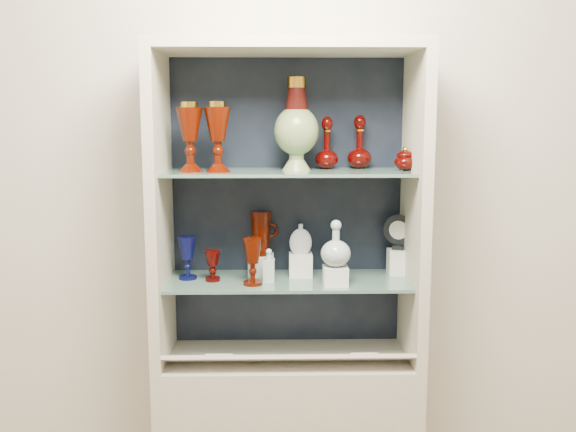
{
  "coord_description": "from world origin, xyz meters",
  "views": [
    {
      "loc": [
        -0.05,
        -0.86,
        1.66
      ],
      "look_at": [
        0.0,
        1.53,
        1.3
      ],
      "focal_mm": 40.0,
      "sensor_mm": 36.0,
      "label": 1
    }
  ],
  "objects_px": {
    "ruby_goblet_tall": "(253,262)",
    "cameo_medallion": "(399,231)",
    "pedestal_lamp_left": "(218,137)",
    "flat_flask": "(301,238)",
    "ruby_decanter_b": "(360,140)",
    "clear_round_decanter": "(336,245)",
    "ruby_pitcher": "(261,233)",
    "ruby_goblet_small": "(213,266)",
    "lidded_bowl": "(405,158)",
    "cobalt_goblet": "(187,258)",
    "ruby_decanter_a": "(327,140)",
    "enamel_urn": "(296,124)",
    "pedestal_lamp_right": "(190,137)",
    "clear_square_bottle": "(269,265)"
  },
  "relations": [
    {
      "from": "ruby_goblet_tall",
      "to": "flat_flask",
      "type": "xyz_separation_m",
      "value": [
        0.18,
        0.13,
        0.06
      ]
    },
    {
      "from": "clear_round_decanter",
      "to": "cameo_medallion",
      "type": "relative_size",
      "value": 1.15
    },
    {
      "from": "clear_round_decanter",
      "to": "ruby_goblet_tall",
      "type": "bearing_deg",
      "value": 178.01
    },
    {
      "from": "lidded_bowl",
      "to": "clear_square_bottle",
      "type": "distance_m",
      "value": 0.65
    },
    {
      "from": "flat_flask",
      "to": "ruby_decanter_b",
      "type": "bearing_deg",
      "value": 11.85
    },
    {
      "from": "cobalt_goblet",
      "to": "ruby_pitcher",
      "type": "xyz_separation_m",
      "value": [
        0.28,
        0.06,
        0.08
      ]
    },
    {
      "from": "pedestal_lamp_right",
      "to": "cobalt_goblet",
      "type": "bearing_deg",
      "value": 114.69
    },
    {
      "from": "pedestal_lamp_right",
      "to": "cobalt_goblet",
      "type": "relative_size",
      "value": 1.52
    },
    {
      "from": "flat_flask",
      "to": "lidded_bowl",
      "type": "bearing_deg",
      "value": -8.67
    },
    {
      "from": "pedestal_lamp_right",
      "to": "cobalt_goblet",
      "type": "height_order",
      "value": "pedestal_lamp_right"
    },
    {
      "from": "pedestal_lamp_left",
      "to": "clear_round_decanter",
      "type": "xyz_separation_m",
      "value": [
        0.43,
        -0.03,
        -0.39
      ]
    },
    {
      "from": "enamel_urn",
      "to": "cameo_medallion",
      "type": "distance_m",
      "value": 0.59
    },
    {
      "from": "pedestal_lamp_left",
      "to": "ruby_decanter_a",
      "type": "xyz_separation_m",
      "value": [
        0.41,
        0.13,
        -0.01
      ]
    },
    {
      "from": "ruby_decanter_a",
      "to": "pedestal_lamp_right",
      "type": "bearing_deg",
      "value": -166.63
    },
    {
      "from": "clear_square_bottle",
      "to": "cameo_medallion",
      "type": "relative_size",
      "value": 0.88
    },
    {
      "from": "pedestal_lamp_right",
      "to": "ruby_goblet_tall",
      "type": "distance_m",
      "value": 0.51
    },
    {
      "from": "ruby_pitcher",
      "to": "ruby_goblet_small",
      "type": "bearing_deg",
      "value": -173.47
    },
    {
      "from": "clear_round_decanter",
      "to": "cameo_medallion",
      "type": "distance_m",
      "value": 0.31
    },
    {
      "from": "pedestal_lamp_right",
      "to": "flat_flask",
      "type": "distance_m",
      "value": 0.58
    },
    {
      "from": "ruby_goblet_tall",
      "to": "ruby_goblet_small",
      "type": "xyz_separation_m",
      "value": [
        -0.15,
        0.06,
        -0.03
      ]
    },
    {
      "from": "cobalt_goblet",
      "to": "flat_flask",
      "type": "height_order",
      "value": "flat_flask"
    },
    {
      "from": "ruby_decanter_b",
      "to": "ruby_goblet_small",
      "type": "height_order",
      "value": "ruby_decanter_b"
    },
    {
      "from": "ruby_decanter_a",
      "to": "cameo_medallion",
      "type": "xyz_separation_m",
      "value": [
        0.29,
        -0.0,
        -0.36
      ]
    },
    {
      "from": "pedestal_lamp_right",
      "to": "cameo_medallion",
      "type": "height_order",
      "value": "pedestal_lamp_right"
    },
    {
      "from": "ruby_goblet_tall",
      "to": "pedestal_lamp_left",
      "type": "bearing_deg",
      "value": 170.52
    },
    {
      "from": "ruby_goblet_small",
      "to": "lidded_bowl",
      "type": "bearing_deg",
      "value": 0.73
    },
    {
      "from": "clear_square_bottle",
      "to": "cameo_medallion",
      "type": "bearing_deg",
      "value": 11.74
    },
    {
      "from": "cameo_medallion",
      "to": "cobalt_goblet",
      "type": "bearing_deg",
      "value": -152.36
    },
    {
      "from": "ruby_goblet_tall",
      "to": "cameo_medallion",
      "type": "distance_m",
      "value": 0.6
    },
    {
      "from": "ruby_goblet_tall",
      "to": "cameo_medallion",
      "type": "bearing_deg",
      "value": 14.9
    },
    {
      "from": "ruby_decanter_b",
      "to": "clear_square_bottle",
      "type": "relative_size",
      "value": 1.73
    },
    {
      "from": "pedestal_lamp_right",
      "to": "ruby_decanter_b",
      "type": "relative_size",
      "value": 1.15
    },
    {
      "from": "pedestal_lamp_right",
      "to": "flat_flask",
      "type": "xyz_separation_m",
      "value": [
        0.41,
        0.09,
        -0.4
      ]
    },
    {
      "from": "pedestal_lamp_right",
      "to": "lidded_bowl",
      "type": "bearing_deg",
      "value": 2.7
    },
    {
      "from": "lidded_bowl",
      "to": "ruby_goblet_tall",
      "type": "height_order",
      "value": "lidded_bowl"
    },
    {
      "from": "ruby_pitcher",
      "to": "cobalt_goblet",
      "type": "bearing_deg",
      "value": 171.5
    },
    {
      "from": "clear_round_decanter",
      "to": "pedestal_lamp_right",
      "type": "bearing_deg",
      "value": 175.46
    },
    {
      "from": "enamel_urn",
      "to": "lidded_bowl",
      "type": "bearing_deg",
      "value": -3.57
    },
    {
      "from": "pedestal_lamp_left",
      "to": "flat_flask",
      "type": "relative_size",
      "value": 2.09
    },
    {
      "from": "pedestal_lamp_left",
      "to": "ruby_decanter_b",
      "type": "height_order",
      "value": "pedestal_lamp_left"
    },
    {
      "from": "ruby_goblet_tall",
      "to": "ruby_pitcher",
      "type": "xyz_separation_m",
      "value": [
        0.03,
        0.15,
        0.08
      ]
    },
    {
      "from": "ruby_decanter_b",
      "to": "cobalt_goblet",
      "type": "relative_size",
      "value": 1.32
    },
    {
      "from": "clear_square_bottle",
      "to": "cobalt_goblet",
      "type": "bearing_deg",
      "value": 171.32
    },
    {
      "from": "pedestal_lamp_left",
      "to": "clear_round_decanter",
      "type": "bearing_deg",
      "value": -4.16
    },
    {
      "from": "ruby_decanter_a",
      "to": "lidded_bowl",
      "type": "height_order",
      "value": "ruby_decanter_a"
    },
    {
      "from": "ruby_decanter_a",
      "to": "lidded_bowl",
      "type": "distance_m",
      "value": 0.31
    },
    {
      "from": "clear_square_bottle",
      "to": "ruby_goblet_tall",
      "type": "bearing_deg",
      "value": -142.57
    },
    {
      "from": "enamel_urn",
      "to": "flat_flask",
      "type": "xyz_separation_m",
      "value": [
        0.02,
        0.03,
        -0.44
      ]
    },
    {
      "from": "lidded_bowl",
      "to": "ruby_decanter_b",
      "type": "bearing_deg",
      "value": 145.96
    },
    {
      "from": "pedestal_lamp_right",
      "to": "ruby_goblet_tall",
      "type": "relative_size",
      "value": 1.45
    }
  ]
}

